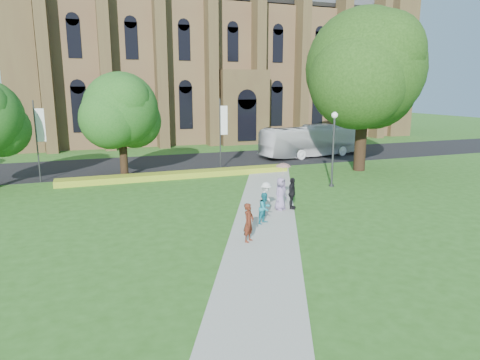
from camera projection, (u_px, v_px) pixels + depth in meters
name	position (u px, v px, depth m)	size (l,w,h in m)	color
ground	(273.00, 225.00, 21.82)	(160.00, 160.00, 0.00)	#2C5A1B
road	(185.00, 162.00, 40.18)	(160.00, 10.00, 0.02)	black
footpath	(265.00, 219.00, 22.73)	(3.20, 30.00, 0.04)	#B2B2A8
flower_hedge	(179.00, 175.00, 33.22)	(18.00, 1.40, 0.45)	yellow
cathedral	(221.00, 43.00, 58.92)	(52.60, 18.25, 28.00)	brown
streetlamp	(334.00, 140.00, 29.62)	(0.44, 0.44, 5.24)	#38383D
large_tree	(365.00, 69.00, 34.53)	(9.60, 9.60, 13.20)	#332114
street_tree_1	(121.00, 110.00, 32.01)	(5.60, 5.60, 8.05)	#332114
banner_pole_0	(221.00, 130.00, 35.77)	(0.70, 0.10, 6.00)	#38383D
banner_pole_1	(38.00, 136.00, 31.06)	(0.70, 0.10, 6.00)	#38383D
tour_coach	(312.00, 141.00, 43.28)	(2.66, 11.38, 3.17)	silver
pedestrian_0	(249.00, 222.00, 19.16)	(0.65, 0.42, 1.78)	#542113
pedestrian_1	(265.00, 208.00, 21.77)	(0.79, 0.61, 1.62)	teal
pedestrian_2	(266.00, 199.00, 23.19)	(1.19, 0.68, 1.83)	silver
pedestrian_3	(292.00, 193.00, 24.39)	(1.07, 0.44, 1.82)	black
pedestrian_4	(281.00, 194.00, 24.21)	(0.91, 0.59, 1.85)	gray
parasol	(283.00, 171.00, 24.09)	(0.83, 0.83, 0.73)	#C88D90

